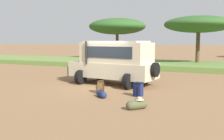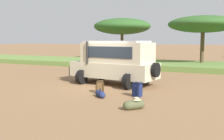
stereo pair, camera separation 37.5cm
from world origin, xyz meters
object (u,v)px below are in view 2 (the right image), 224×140
Objects in this scene: safari_vehicle at (115,61)px; backpack_cluster_center at (137,90)px; backpack_beside_front_wheel at (100,87)px; duffel_bag_low_black_case at (134,105)px; acacia_tree_far_left at (122,26)px; duffel_bag_soft_canvas at (100,94)px; acacia_tree_left_mid at (203,24)px.

safari_vehicle is 8.78× the size of backpack_cluster_center.
backpack_cluster_center reaches higher than backpack_beside_front_wheel.
duffel_bag_low_black_case is 0.09× the size of acacia_tree_far_left.
duffel_bag_low_black_case is (2.95, -4.62, -1.12)m from safari_vehicle.
backpack_cluster_center is at bearing 107.46° from duffel_bag_low_black_case.
acacia_tree_left_mid reaches higher than duffel_bag_soft_canvas.
backpack_cluster_center is 0.93× the size of duffel_bag_soft_canvas.
safari_vehicle is 0.83× the size of acacia_tree_left_mid.
acacia_tree_left_mid is at bearing 89.47° from duffel_bag_low_black_case.
safari_vehicle is at bearing 99.57° from backpack_beside_front_wheel.
acacia_tree_left_mid is at bearing 86.81° from backpack_cluster_center.
duffel_bag_soft_canvas is 0.09× the size of acacia_tree_far_left.
acacia_tree_far_left reaches higher than duffel_bag_soft_canvas.
acacia_tree_left_mid reaches higher than safari_vehicle.
backpack_cluster_center is at bearing -93.19° from acacia_tree_left_mid.
safari_vehicle is 3.53m from backpack_cluster_center.
duffel_bag_low_black_case reaches higher than duffel_bag_soft_canvas.
duffel_bag_low_black_case is at bearing -72.54° from backpack_cluster_center.
backpack_beside_front_wheel is at bearing -178.10° from backpack_cluster_center.
duffel_bag_soft_canvas is (0.89, -3.36, -1.15)m from safari_vehicle.
acacia_tree_far_left is (-8.27, 21.19, 4.02)m from backpack_beside_front_wheel.
backpack_beside_front_wheel is 23.10m from acacia_tree_far_left.
backpack_cluster_center is 0.08× the size of acacia_tree_far_left.
backpack_cluster_center is 2.21m from duffel_bag_low_black_case.
safari_vehicle is at bearing -104.28° from acacia_tree_left_mid.
acacia_tree_far_left is (-10.78, 23.24, 4.14)m from duffel_bag_low_black_case.
safari_vehicle is 8.20× the size of duffel_bag_soft_canvas.
safari_vehicle is 12.85m from acacia_tree_left_mid.
backpack_cluster_center is 15.16m from acacia_tree_left_mid.
duffel_bag_low_black_case is at bearing -65.11° from acacia_tree_far_left.
acacia_tree_far_left is at bearing 115.59° from backpack_cluster_center.
backpack_beside_front_wheel is 3.24m from duffel_bag_low_black_case.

